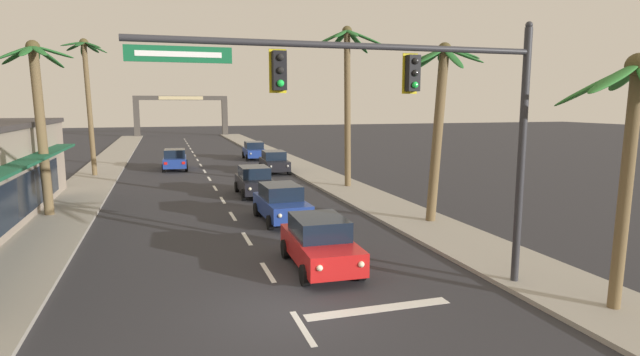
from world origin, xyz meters
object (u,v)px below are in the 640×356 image
object	(u,v)px
palm_left_second	(39,103)
palm_left_third	(87,83)
sedan_fifth_in_queue	(255,181)
palm_right_third	(347,76)
town_gateway_arch	(181,110)
sedan_third_in_queue	(281,203)
palm_right_second	(440,105)
traffic_signal_mast	(419,102)
sedan_oncoming_far	(175,159)
sedan_parked_mid_kerb	(254,150)
sedan_parked_nearest_kerb	(274,162)
palm_right_nearest	(634,125)
sedan_lead_at_stop_bar	(320,242)

from	to	relation	value
palm_left_second	palm_left_third	xyz separation A→B (m)	(0.37, 13.68, 1.41)
sedan_fifth_in_queue	palm_left_third	distance (m)	15.83
palm_right_third	town_gateway_arch	bearing A→B (deg)	98.01
sedan_third_in_queue	palm_right_second	xyz separation A→B (m)	(6.56, -2.41, 4.38)
traffic_signal_mast	sedan_oncoming_far	world-z (taller)	traffic_signal_mast
sedan_oncoming_far	palm_left_second	world-z (taller)	palm_left_second
traffic_signal_mast	sedan_parked_mid_kerb	bearing A→B (deg)	87.10
palm_right_second	town_gateway_arch	size ratio (longest dim) A/B	0.53
traffic_signal_mast	palm_right_third	bearing A→B (deg)	75.62
sedan_third_in_queue	sedan_parked_nearest_kerb	xyz separation A→B (m)	(3.11, 16.09, 0.00)
palm_right_second	palm_right_nearest	bearing A→B (deg)	-93.45
sedan_fifth_in_queue	sedan_oncoming_far	size ratio (longest dim) A/B	0.99
palm_right_second	sedan_oncoming_far	bearing A→B (deg)	115.49
sedan_oncoming_far	palm_right_nearest	size ratio (longest dim) A/B	0.69
sedan_parked_nearest_kerb	palm_left_third	xyz separation A→B (m)	(-13.11, 1.56, 5.89)
traffic_signal_mast	sedan_fifth_in_queue	size ratio (longest dim) A/B	2.39
sedan_oncoming_far	palm_right_nearest	xyz separation A→B (m)	(10.13, -32.66, 3.95)
sedan_third_in_queue	palm_left_second	distance (m)	11.97
sedan_third_in_queue	palm_right_third	size ratio (longest dim) A/B	0.45
sedan_lead_at_stop_bar	palm_right_second	bearing A→B (deg)	33.07
sedan_parked_nearest_kerb	palm_right_second	bearing A→B (deg)	-79.45
sedan_oncoming_far	palm_left_third	bearing A→B (deg)	-157.00
palm_left_second	palm_right_second	size ratio (longest dim) A/B	1.03
palm_left_third	town_gateway_arch	distance (m)	47.44
palm_left_second	town_gateway_arch	distance (m)	60.96
traffic_signal_mast	sedan_fifth_in_queue	xyz separation A→B (m)	(-1.47, 16.92, -4.50)
sedan_parked_mid_kerb	palm_left_second	bearing A→B (deg)	-121.77
sedan_lead_at_stop_bar	sedan_parked_nearest_kerb	xyz separation A→B (m)	(3.40, 22.96, 0.00)
traffic_signal_mast	palm_right_second	size ratio (longest dim) A/B	1.35
sedan_parked_mid_kerb	palm_right_second	xyz separation A→B (m)	(3.30, -28.39, 4.38)
sedan_third_in_queue	sedan_parked_nearest_kerb	world-z (taller)	same
palm_left_third	traffic_signal_mast	bearing A→B (deg)	-67.57
traffic_signal_mast	sedan_parked_nearest_kerb	world-z (taller)	traffic_signal_mast
sedan_third_in_queue	town_gateway_arch	distance (m)	64.47
palm_left_second	palm_right_nearest	size ratio (longest dim) A/B	1.25
palm_left_second	palm_right_second	world-z (taller)	palm_left_second
sedan_oncoming_far	town_gateway_arch	size ratio (longest dim) A/B	0.30
sedan_third_in_queue	sedan_parked_mid_kerb	distance (m)	26.19
sedan_third_in_queue	sedan_oncoming_far	xyz separation A→B (m)	(-4.18, 20.12, 0.00)
traffic_signal_mast	town_gateway_arch	bearing A→B (deg)	92.65
palm_left_second	palm_right_nearest	distance (m)	23.22
sedan_lead_at_stop_bar	sedan_third_in_queue	world-z (taller)	same
palm_left_second	palm_right_second	bearing A→B (deg)	-20.65
palm_left_second	palm_right_third	bearing A→B (deg)	12.69
sedan_lead_at_stop_bar	sedan_parked_mid_kerb	bearing A→B (deg)	83.84
sedan_parked_mid_kerb	sedan_third_in_queue	bearing A→B (deg)	-97.16
sedan_parked_nearest_kerb	palm_right_third	size ratio (longest dim) A/B	0.45
sedan_parked_mid_kerb	palm_left_second	size ratio (longest dim) A/B	0.55
sedan_lead_at_stop_bar	palm_right_third	size ratio (longest dim) A/B	0.45
palm_right_nearest	sedan_oncoming_far	bearing A→B (deg)	107.24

